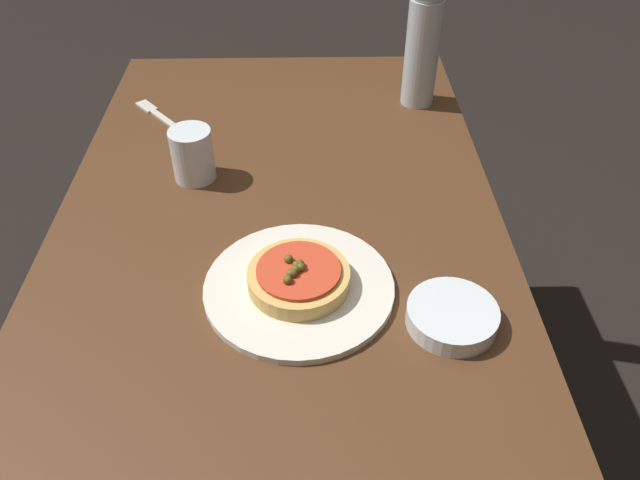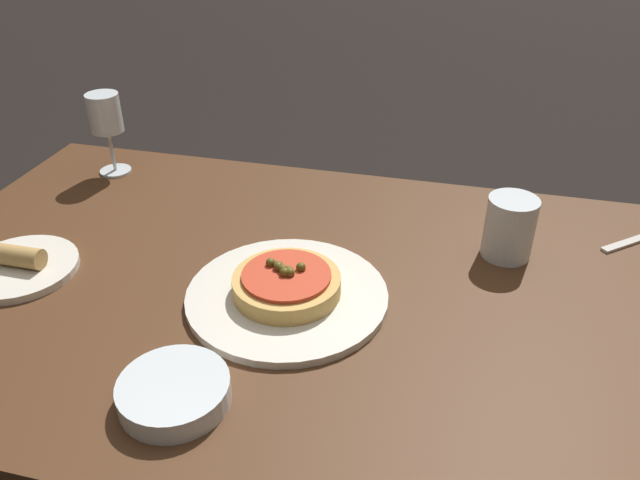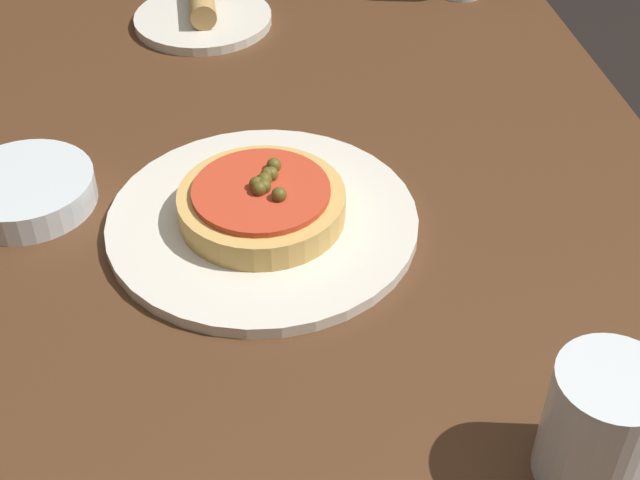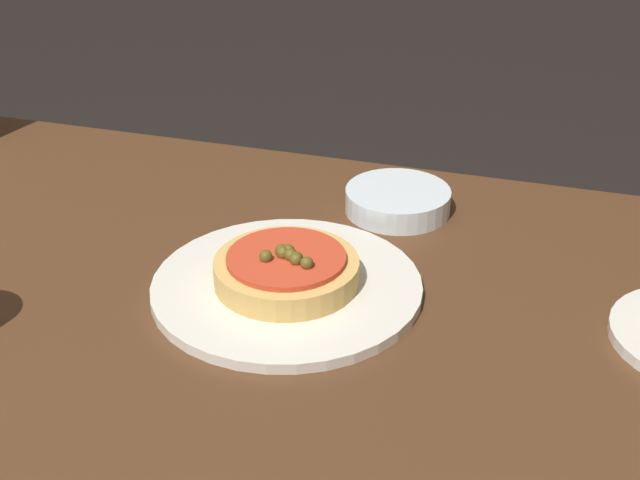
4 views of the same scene
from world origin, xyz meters
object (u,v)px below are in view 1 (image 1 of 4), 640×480
object	(u,v)px
dining_table	(279,286)
fork	(158,115)
water_cup	(192,155)
side_bowl	(452,316)
dinner_plate	(299,287)
pizza	(299,277)
wine_bottle	(423,37)

from	to	relation	value
dining_table	fork	bearing A→B (deg)	31.86
water_cup	side_bowl	bearing A→B (deg)	-132.09
side_bowl	dinner_plate	bearing A→B (deg)	71.99
dinner_plate	pizza	bearing A→B (deg)	127.15
dining_table	wine_bottle	distance (m)	0.63
dining_table	wine_bottle	xyz separation A→B (m)	(0.49, -0.30, 0.24)
pizza	wine_bottle	bearing A→B (deg)	-23.93
dinner_plate	wine_bottle	xyz separation A→B (m)	(0.59, -0.26, 0.15)
pizza	fork	bearing A→B (deg)	29.82
wine_bottle	fork	distance (m)	0.60
water_cup	fork	bearing A→B (deg)	25.62
pizza	wine_bottle	distance (m)	0.66
wine_bottle	fork	world-z (taller)	wine_bottle
pizza	wine_bottle	size ratio (longest dim) A/B	0.45
pizza	fork	size ratio (longest dim) A/B	1.03
side_bowl	fork	world-z (taller)	side_bowl
dining_table	pizza	distance (m)	0.16
fork	dining_table	bearing A→B (deg)	171.51
dining_table	pizza	xyz separation A→B (m)	(-0.10, -0.04, 0.12)
dinner_plate	fork	distance (m)	0.62
wine_bottle	fork	bearing A→B (deg)	95.23
dining_table	dinner_plate	world-z (taller)	dinner_plate
water_cup	side_bowl	xyz separation A→B (m)	(-0.38, -0.42, -0.04)
water_cup	fork	world-z (taller)	water_cup
dinner_plate	side_bowl	world-z (taller)	side_bowl
water_cup	side_bowl	distance (m)	0.57
fork	dinner_plate	bearing A→B (deg)	169.50
pizza	fork	distance (m)	0.63
dining_table	water_cup	distance (m)	0.30
side_bowl	fork	distance (m)	0.81
wine_bottle	side_bowl	xyz separation A→B (m)	(-0.67, 0.04, -0.14)
dinner_plate	side_bowl	size ratio (longest dim) A/B	2.20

